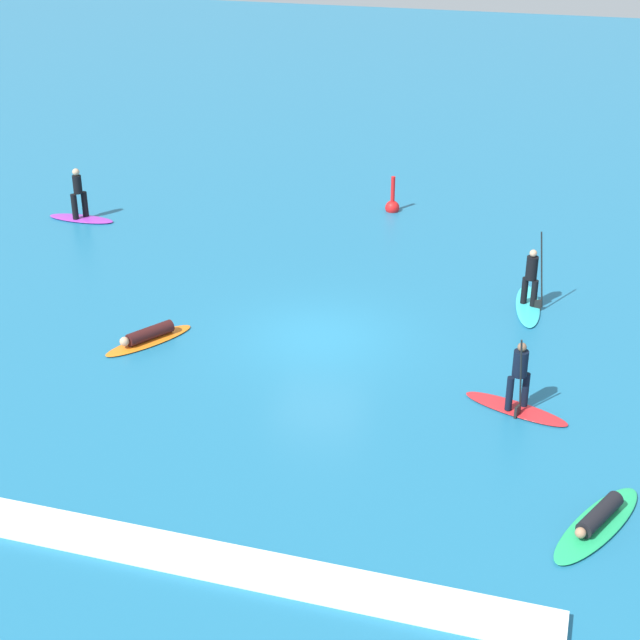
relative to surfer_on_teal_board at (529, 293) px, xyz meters
name	(u,v)px	position (x,y,z in m)	size (l,w,h in m)	color
ground_plane	(320,337)	(-5.18, -3.50, -0.44)	(120.00, 120.00, 0.00)	#1E6B93
surfer_on_teal_board	(529,293)	(0.00, 0.00, 0.00)	(1.04, 2.96, 2.38)	#33C6CC
surfer_on_green_board	(598,521)	(2.29, -9.72, -0.31)	(2.00, 3.14, 0.44)	#23B266
surfer_on_red_board	(518,390)	(0.30, -5.82, 0.09)	(2.65, 1.46, 2.10)	red
surfer_on_orange_board	(148,337)	(-9.47, -5.10, -0.29)	(1.94, 2.63, 0.41)	orange
surfer_on_purple_board	(80,206)	(-15.94, 2.84, 0.05)	(2.49, 0.79, 1.88)	purple
marker_buoy	(392,205)	(-5.57, 6.90, -0.23)	(0.52, 0.52, 1.43)	red
wave_crest	(174,553)	(-5.18, -12.89, -0.35)	(14.21, 0.90, 0.18)	white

